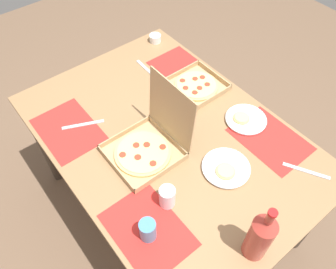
# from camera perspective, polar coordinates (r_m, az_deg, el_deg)

# --- Properties ---
(ground_plane) EXTENTS (6.00, 6.00, 0.00)m
(ground_plane) POSITION_cam_1_polar(r_m,az_deg,el_deg) (2.30, 0.00, -12.25)
(ground_plane) COLOR brown
(dining_table) EXTENTS (1.48, 1.04, 0.78)m
(dining_table) POSITION_cam_1_polar(r_m,az_deg,el_deg) (1.73, 0.00, -2.26)
(dining_table) COLOR #3F3328
(dining_table) RESTS_ON ground_plane
(placemat_near_left) EXTENTS (0.36, 0.26, 0.00)m
(placemat_near_left) POSITION_cam_1_polar(r_m,az_deg,el_deg) (1.73, -16.65, 0.79)
(placemat_near_left) COLOR red
(placemat_near_left) RESTS_ON dining_table
(placemat_near_right) EXTENTS (0.36, 0.26, 0.00)m
(placemat_near_right) POSITION_cam_1_polar(r_m,az_deg,el_deg) (1.39, -3.47, -15.93)
(placemat_near_right) COLOR red
(placemat_near_right) RESTS_ON dining_table
(placemat_far_left) EXTENTS (0.36, 0.26, 0.00)m
(placemat_far_left) POSITION_cam_1_polar(r_m,az_deg,el_deg) (1.99, 2.38, 11.08)
(placemat_far_left) COLOR red
(placemat_far_left) RESTS_ON dining_table
(placemat_far_right) EXTENTS (0.36, 0.26, 0.00)m
(placemat_far_right) POSITION_cam_1_polar(r_m,az_deg,el_deg) (1.70, 17.01, -0.78)
(placemat_far_right) COLOR red
(placemat_far_right) RESTS_ON dining_table
(pizza_box_corner_left) EXTENTS (0.30, 0.33, 0.34)m
(pizza_box_corner_left) POSITION_cam_1_polar(r_m,az_deg,el_deg) (1.55, -3.29, -1.55)
(pizza_box_corner_left) COLOR tan
(pizza_box_corner_left) RESTS_ON dining_table
(pizza_box_edge_far) EXTENTS (0.27, 0.27, 0.04)m
(pizza_box_edge_far) POSITION_cam_1_polar(r_m,az_deg,el_deg) (1.87, 4.84, 8.31)
(pizza_box_edge_far) COLOR tan
(pizza_box_edge_far) RESTS_ON dining_table
(plate_near_left) EXTENTS (0.22, 0.22, 0.03)m
(plate_near_left) POSITION_cam_1_polar(r_m,az_deg,el_deg) (1.54, 9.85, -5.71)
(plate_near_left) COLOR white
(plate_near_left) RESTS_ON dining_table
(plate_near_right) EXTENTS (0.21, 0.21, 0.03)m
(plate_near_right) POSITION_cam_1_polar(r_m,az_deg,el_deg) (1.74, 13.07, 2.51)
(plate_near_right) COLOR white
(plate_near_right) RESTS_ON dining_table
(soda_bottle) EXTENTS (0.09, 0.09, 0.32)m
(soda_bottle) POSITION_cam_1_polar(r_m,az_deg,el_deg) (1.28, 15.44, -16.40)
(soda_bottle) COLOR #B2382D
(soda_bottle) RESTS_ON dining_table
(cup_spare) EXTENTS (0.07, 0.07, 0.10)m
(cup_spare) POSITION_cam_1_polar(r_m,az_deg,el_deg) (1.39, -0.13, -10.58)
(cup_spare) COLOR silver
(cup_spare) RESTS_ON dining_table
(cup_clear_left) EXTENTS (0.07, 0.07, 0.10)m
(cup_clear_left) POSITION_cam_1_polar(r_m,az_deg,el_deg) (1.33, -3.47, -15.97)
(cup_clear_left) COLOR teal
(cup_clear_left) RESTS_ON dining_table
(condiment_bowl) EXTENTS (0.07, 0.07, 0.05)m
(condiment_bowl) POSITION_cam_1_polar(r_m,az_deg,el_deg) (2.19, -2.19, 16.08)
(condiment_bowl) COLOR white
(condiment_bowl) RESTS_ON dining_table
(knife_by_near_left) EXTENTS (0.10, 0.20, 0.00)m
(knife_by_near_left) POSITION_cam_1_polar(r_m,az_deg,el_deg) (1.73, -14.28, 1.65)
(knife_by_near_left) COLOR #B7B7BC
(knife_by_near_left) RESTS_ON dining_table
(knife_by_near_right) EXTENTS (0.21, 0.02, 0.00)m
(knife_by_near_right) POSITION_cam_1_polar(r_m,az_deg,el_deg) (1.98, -3.53, 10.95)
(knife_by_near_right) COLOR #B7B7BC
(knife_by_near_right) RESTS_ON dining_table
(knife_by_far_right) EXTENTS (0.19, 0.12, 0.00)m
(knife_by_far_right) POSITION_cam_1_polar(r_m,az_deg,el_deg) (1.64, 22.49, -5.77)
(knife_by_far_right) COLOR #B7B7BC
(knife_by_far_right) RESTS_ON dining_table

